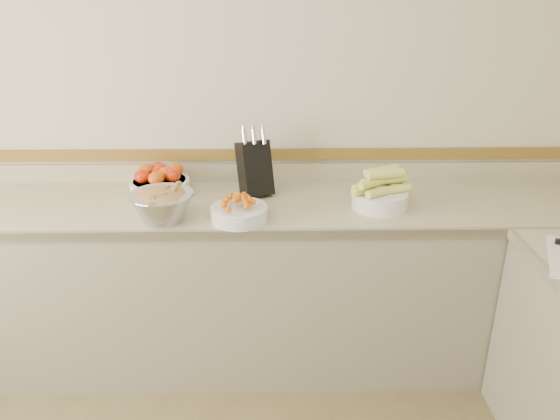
{
  "coord_description": "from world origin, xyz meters",
  "views": [
    {
      "loc": [
        0.31,
        -0.79,
        1.91
      ],
      "look_at": [
        0.35,
        1.35,
        1.0
      ],
      "focal_mm": 35.0,
      "sensor_mm": 36.0,
      "label": 1
    }
  ],
  "objects_px": {
    "cherry_tomato_bowl": "(239,211)",
    "corn_bowl": "(380,194)",
    "knife_block": "(255,167)",
    "rhubarb_bowl": "(162,204)",
    "tomato_bowl": "(160,182)"
  },
  "relations": [
    {
      "from": "cherry_tomato_bowl",
      "to": "corn_bowl",
      "type": "xyz_separation_m",
      "value": [
        0.66,
        0.14,
        0.02
      ]
    },
    {
      "from": "knife_block",
      "to": "rhubarb_bowl",
      "type": "xyz_separation_m",
      "value": [
        -0.41,
        -0.33,
        -0.06
      ]
    },
    {
      "from": "cherry_tomato_bowl",
      "to": "corn_bowl",
      "type": "relative_size",
      "value": 0.88
    },
    {
      "from": "rhubarb_bowl",
      "to": "knife_block",
      "type": "bearing_deg",
      "value": 39.04
    },
    {
      "from": "tomato_bowl",
      "to": "corn_bowl",
      "type": "relative_size",
      "value": 1.02
    },
    {
      "from": "corn_bowl",
      "to": "rhubarb_bowl",
      "type": "bearing_deg",
      "value": -172.15
    },
    {
      "from": "knife_block",
      "to": "corn_bowl",
      "type": "xyz_separation_m",
      "value": [
        0.6,
        -0.19,
        -0.07
      ]
    },
    {
      "from": "knife_block",
      "to": "tomato_bowl",
      "type": "distance_m",
      "value": 0.48
    },
    {
      "from": "tomato_bowl",
      "to": "rhubarb_bowl",
      "type": "xyz_separation_m",
      "value": [
        0.07,
        -0.33,
        0.02
      ]
    },
    {
      "from": "knife_block",
      "to": "cherry_tomato_bowl",
      "type": "distance_m",
      "value": 0.35
    },
    {
      "from": "corn_bowl",
      "to": "rhubarb_bowl",
      "type": "height_order",
      "value": "corn_bowl"
    },
    {
      "from": "cherry_tomato_bowl",
      "to": "rhubarb_bowl",
      "type": "relative_size",
      "value": 0.9
    },
    {
      "from": "knife_block",
      "to": "corn_bowl",
      "type": "bearing_deg",
      "value": -17.77
    },
    {
      "from": "knife_block",
      "to": "rhubarb_bowl",
      "type": "distance_m",
      "value": 0.53
    },
    {
      "from": "tomato_bowl",
      "to": "rhubarb_bowl",
      "type": "height_order",
      "value": "rhubarb_bowl"
    }
  ]
}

